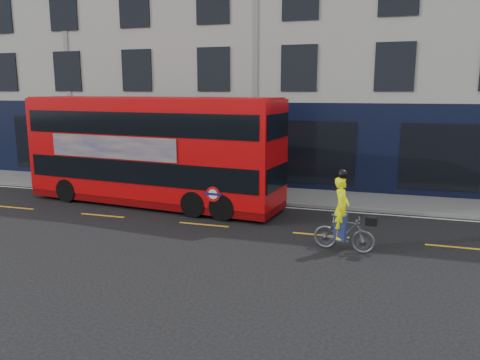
% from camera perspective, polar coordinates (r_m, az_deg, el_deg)
% --- Properties ---
extents(ground, '(120.00, 120.00, 0.00)m').
position_cam_1_polar(ground, '(14.84, -6.60, -6.98)').
color(ground, black).
rests_on(ground, ground).
extents(pavement, '(60.00, 3.00, 0.12)m').
position_cam_1_polar(pavement, '(20.73, 0.67, -1.60)').
color(pavement, slate).
rests_on(pavement, ground).
extents(kerb, '(60.00, 0.12, 0.13)m').
position_cam_1_polar(kerb, '(19.33, -0.61, -2.50)').
color(kerb, slate).
rests_on(kerb, ground).
extents(building_terrace, '(50.00, 10.07, 15.00)m').
position_cam_1_polar(building_terrace, '(26.65, 4.86, 17.19)').
color(building_terrace, '#A7A49D').
rests_on(building_terrace, ground).
extents(road_edge_line, '(58.00, 0.10, 0.01)m').
position_cam_1_polar(road_edge_line, '(19.07, -0.89, -2.88)').
color(road_edge_line, silver).
rests_on(road_edge_line, ground).
extents(lane_dashes, '(58.00, 0.12, 0.01)m').
position_cam_1_polar(lane_dashes, '(16.16, -4.44, -5.43)').
color(lane_dashes, gold).
rests_on(lane_dashes, ground).
extents(bus, '(10.82, 3.56, 4.28)m').
position_cam_1_polar(bus, '(18.90, -10.67, 3.58)').
color(bus, red).
rests_on(bus, ground).
extents(cyclist, '(1.82, 0.73, 2.37)m').
position_cam_1_polar(cyclist, '(13.66, 12.47, -5.26)').
color(cyclist, '#4F5255').
rests_on(cyclist, ground).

